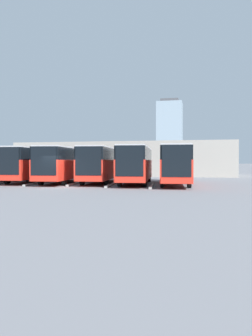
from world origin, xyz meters
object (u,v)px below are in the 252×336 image
at_px(bus_3, 64,163).
at_px(bus_5, 3,163).
at_px(bus_0, 175,163).
at_px(bus_1, 136,163).
at_px(bus_4, 33,163).
at_px(bus_2, 102,163).

bearing_deg(bus_3, bus_5, -11.26).
bearing_deg(bus_0, bus_5, -9.12).
xyz_separation_m(bus_0, bus_5, (17.66, -1.08, 0.00)).
bearing_deg(bus_1, bus_0, 169.86).
height_order(bus_1, bus_4, same).
distance_m(bus_1, bus_2, 3.63).
height_order(bus_3, bus_4, same).
bearing_deg(bus_4, bus_5, -10.24).
bearing_deg(bus_4, bus_1, 171.60).
distance_m(bus_1, bus_5, 14.15).
height_order(bus_2, bus_3, same).
bearing_deg(bus_3, bus_4, -12.27).
xyz_separation_m(bus_4, bus_5, (3.53, -0.29, 0.00)).
relative_size(bus_2, bus_4, 1.00).
bearing_deg(bus_4, bus_2, 176.79).
bearing_deg(bus_1, bus_2, -18.58).
xyz_separation_m(bus_0, bus_3, (10.60, -0.38, 0.00)).
distance_m(bus_3, bus_5, 7.10).
distance_m(bus_1, bus_4, 10.61).
relative_size(bus_0, bus_3, 1.00).
height_order(bus_2, bus_5, same).
distance_m(bus_0, bus_5, 17.70).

